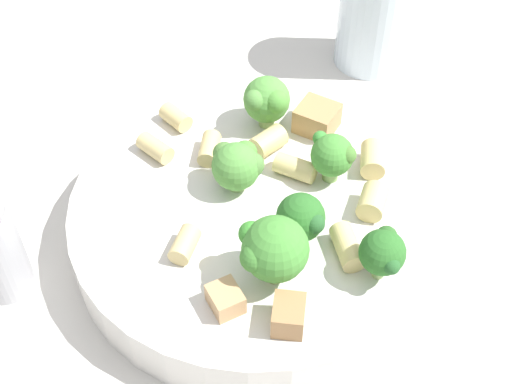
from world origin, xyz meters
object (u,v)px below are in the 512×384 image
at_px(broccoli_floret_2, 383,252).
at_px(chicken_chunk_0, 317,118).
at_px(pasta_bowl, 256,217).
at_px(chicken_chunk_1, 225,299).
at_px(broccoli_floret_5, 266,100).
at_px(rigatoni_2, 291,165).
at_px(broccoli_floret_0, 235,166).
at_px(drinking_glass, 374,15).
at_px(rigatoni_0, 155,148).
at_px(broccoli_floret_1, 333,155).
at_px(rigatoni_5, 209,148).
at_px(rigatoni_8, 347,247).
at_px(broccoli_floret_4, 273,249).
at_px(rigatoni_3, 182,242).
at_px(rigatoni_1, 373,159).
at_px(rigatoni_7, 268,142).
at_px(rigatoni_6, 373,202).
at_px(chicken_chunk_2, 289,315).
at_px(rigatoni_4, 176,117).
at_px(broccoli_floret_3, 300,220).

height_order(broccoli_floret_2, chicken_chunk_0, broccoli_floret_2).
distance_m(pasta_bowl, chicken_chunk_1, 0.09).
height_order(broccoli_floret_5, rigatoni_2, broccoli_floret_5).
bearing_deg(broccoli_floret_0, pasta_bowl, -88.89).
bearing_deg(rigatoni_2, chicken_chunk_1, -153.90).
xyz_separation_m(broccoli_floret_0, drinking_glass, (0.21, 0.06, -0.01)).
bearing_deg(broccoli_floret_5, broccoli_floret_0, -151.82).
bearing_deg(chicken_chunk_1, rigatoni_0, 69.75).
relative_size(broccoli_floret_1, broccoli_floret_5, 0.90).
xyz_separation_m(rigatoni_5, drinking_glass, (0.20, 0.03, 0.00)).
bearing_deg(rigatoni_2, rigatoni_8, -108.57).
xyz_separation_m(broccoli_floret_2, broccoli_floret_4, (-0.05, 0.04, 0.01)).
bearing_deg(rigatoni_5, chicken_chunk_1, -126.21).
bearing_deg(rigatoni_3, broccoli_floret_5, 22.15).
height_order(broccoli_floret_5, rigatoni_1, broccoli_floret_5).
height_order(broccoli_floret_2, rigatoni_7, broccoli_floret_2).
relative_size(rigatoni_6, drinking_glass, 0.21).
bearing_deg(rigatoni_1, rigatoni_0, 132.23).
relative_size(rigatoni_1, rigatoni_8, 0.85).
height_order(rigatoni_5, rigatoni_7, rigatoni_7).
relative_size(broccoli_floret_5, rigatoni_2, 1.42).
bearing_deg(chicken_chunk_0, chicken_chunk_1, -154.83).
bearing_deg(chicken_chunk_2, rigatoni_1, 20.87).
relative_size(rigatoni_3, chicken_chunk_2, 1.04).
bearing_deg(broccoli_floret_0, drinking_glass, 16.06).
bearing_deg(rigatoni_4, broccoli_floret_5, -43.63).
distance_m(broccoli_floret_2, rigatoni_3, 0.12).
xyz_separation_m(rigatoni_1, rigatoni_3, (-0.14, 0.03, -0.00)).
height_order(broccoli_floret_2, chicken_chunk_2, broccoli_floret_2).
relative_size(broccoli_floret_4, rigatoni_6, 2.15).
bearing_deg(chicken_chunk_0, drinking_glass, 24.00).
bearing_deg(rigatoni_6, chicken_chunk_2, -166.47).
height_order(rigatoni_8, chicken_chunk_1, same).
bearing_deg(chicken_chunk_2, pasta_bowl, 58.23).
distance_m(broccoli_floret_1, rigatoni_2, 0.03).
xyz_separation_m(rigatoni_1, rigatoni_7, (-0.04, 0.06, -0.00)).
xyz_separation_m(rigatoni_4, drinking_glass, (0.20, -0.02, 0.00)).
bearing_deg(broccoli_floret_4, rigatoni_2, 37.84).
height_order(broccoli_floret_2, chicken_chunk_1, broccoli_floret_2).
bearing_deg(broccoli_floret_3, rigatoni_2, 49.68).
bearing_deg(rigatoni_6, drinking_glass, 40.51).
distance_m(broccoli_floret_1, rigatoni_5, 0.09).
xyz_separation_m(broccoli_floret_4, rigatoni_5, (0.04, 0.11, -0.02)).
bearing_deg(broccoli_floret_5, rigatoni_0, 158.91).
distance_m(rigatoni_0, chicken_chunk_2, 0.16).
distance_m(broccoli_floret_4, rigatoni_7, 0.11).
bearing_deg(broccoli_floret_0, broccoli_floret_4, -115.79).
bearing_deg(rigatoni_1, broccoli_floret_2, -136.58).
height_order(broccoli_floret_1, drinking_glass, drinking_glass).
bearing_deg(rigatoni_8, rigatoni_6, 18.87).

